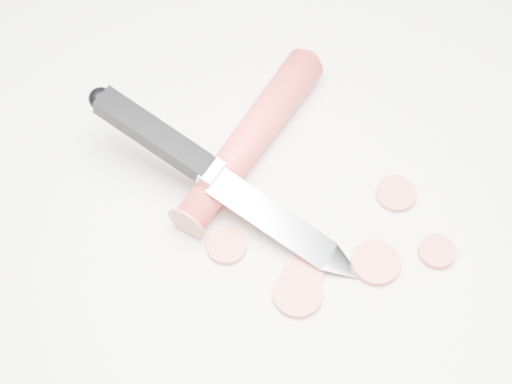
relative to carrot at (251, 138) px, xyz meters
name	(u,v)px	position (x,y,z in m)	size (l,w,h in m)	color
ground	(309,199)	(0.02, -0.07, -0.02)	(2.40, 2.40, 0.00)	silver
carrot	(251,138)	(0.00, 0.00, 0.00)	(0.03, 0.03, 0.20)	red
carrot_slice_0	(396,194)	(0.09, -0.10, -0.01)	(0.03, 0.03, 0.01)	#D45D4A
carrot_slice_1	(437,252)	(0.09, -0.16, -0.01)	(0.03, 0.03, 0.01)	#D45D4A
carrot_slice_2	(303,274)	(-0.02, -0.13, -0.02)	(0.03, 0.03, 0.01)	#D45D4A
carrot_slice_3	(298,294)	(-0.03, -0.14, -0.01)	(0.04, 0.04, 0.01)	#D45D4A
carrot_slice_4	(376,263)	(0.04, -0.14, -0.01)	(0.04, 0.04, 0.01)	#D45D4A
carrot_slice_5	(227,246)	(-0.06, -0.08, -0.02)	(0.03, 0.03, 0.01)	#D45D4A
kitchen_knife	(226,181)	(-0.04, -0.04, 0.02)	(0.16, 0.24, 0.07)	#B9BBC0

